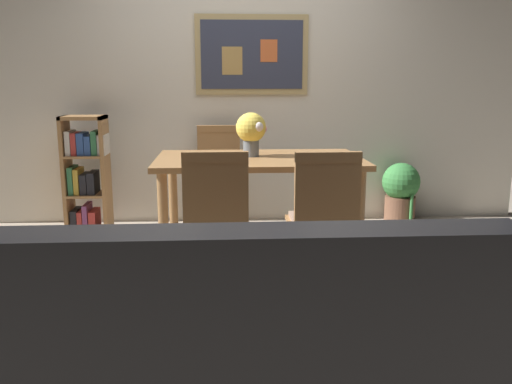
# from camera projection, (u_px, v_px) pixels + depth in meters

# --- Properties ---
(ground_plane) EXTENTS (12.00, 12.00, 0.00)m
(ground_plane) POSITION_uv_depth(u_px,v_px,m) (254.00, 278.00, 3.61)
(ground_plane) COLOR tan
(wall_back_with_painting) EXTENTS (5.20, 0.14, 2.60)m
(wall_back_with_painting) POSITION_uv_depth(u_px,v_px,m) (244.00, 80.00, 4.92)
(wall_back_with_painting) COLOR silver
(wall_back_with_painting) RESTS_ON ground_plane
(dining_table) EXTENTS (1.50, 0.90, 0.75)m
(dining_table) POSITION_uv_depth(u_px,v_px,m) (259.00, 170.00, 3.97)
(dining_table) COLOR #9E7042
(dining_table) RESTS_ON ground_plane
(dining_chair_near_left) EXTENTS (0.40, 0.41, 0.91)m
(dining_chair_near_left) POSITION_uv_depth(u_px,v_px,m) (216.00, 211.00, 3.22)
(dining_chair_near_left) COLOR #9E7042
(dining_chair_near_left) RESTS_ON ground_plane
(dining_chair_near_right) EXTENTS (0.40, 0.41, 0.91)m
(dining_chair_near_right) POSITION_uv_depth(u_px,v_px,m) (324.00, 212.00, 3.21)
(dining_chair_near_right) COLOR #9E7042
(dining_chair_near_right) RESTS_ON ground_plane
(dining_chair_far_left) EXTENTS (0.40, 0.41, 0.91)m
(dining_chair_far_left) POSITION_uv_depth(u_px,v_px,m) (219.00, 169.00, 4.75)
(dining_chair_far_left) COLOR #9E7042
(dining_chair_far_left) RESTS_ON ground_plane
(leather_couch) EXTENTS (1.80, 0.84, 0.84)m
(leather_couch) POSITION_uv_depth(u_px,v_px,m) (247.00, 344.00, 2.08)
(leather_couch) COLOR black
(leather_couch) RESTS_ON ground_plane
(bookshelf) EXTENTS (0.37, 0.28, 1.01)m
(bookshelf) POSITION_uv_depth(u_px,v_px,m) (86.00, 175.00, 4.62)
(bookshelf) COLOR #9E7042
(bookshelf) RESTS_ON ground_plane
(potted_ivy) EXTENTS (0.35, 0.35, 0.56)m
(potted_ivy) POSITION_uv_depth(u_px,v_px,m) (401.00, 190.00, 4.99)
(potted_ivy) COLOR brown
(potted_ivy) RESTS_ON ground_plane
(flower_vase) EXTENTS (0.23, 0.23, 0.32)m
(flower_vase) POSITION_uv_depth(u_px,v_px,m) (251.00, 130.00, 3.97)
(flower_vase) COLOR slate
(flower_vase) RESTS_ON dining_table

